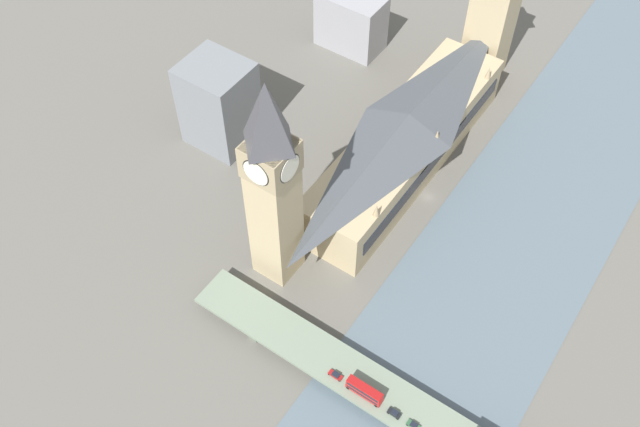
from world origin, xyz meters
The scene contains 12 objects.
ground_plane centered at (0.00, 0.00, 0.00)m, with size 600.00×600.00×0.00m, color #605E56.
river_water centered at (-34.40, 0.00, 0.15)m, with size 56.79×360.00×0.30m, color slate.
parliament_hall centered at (15.32, -8.00, 12.98)m, with size 25.10×103.82×26.14m.
clock_tower centered at (26.51, 54.12, 42.20)m, with size 13.64×13.64×79.99m.
victoria_tower centered at (15.38, -71.54, 26.08)m, with size 15.26×15.26×56.15m.
road_bridge centered at (-34.40, 75.36, 4.27)m, with size 145.59×14.07×5.27m.
double_decker_bus_rear centered at (-22.39, 78.79, 7.99)m, with size 11.28×2.59×4.95m.
car_northbound_lead centered at (-38.67, 78.87, 5.92)m, with size 3.95×1.80×1.27m.
car_northbound_mid centered at (-32.47, 78.92, 6.01)m, with size 3.93×1.80×1.48m.
car_northbound_tail centered at (-12.51, 78.69, 5.96)m, with size 4.38×1.77×1.40m.
city_block_west centered at (79.50, 18.36, 17.20)m, with size 23.48×21.19×34.39m.
city_block_center centered at (69.55, -55.29, 12.40)m, with size 27.44×15.85×24.80m.
Camera 1 is at (-60.05, 155.64, 197.53)m, focal length 40.00 mm.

